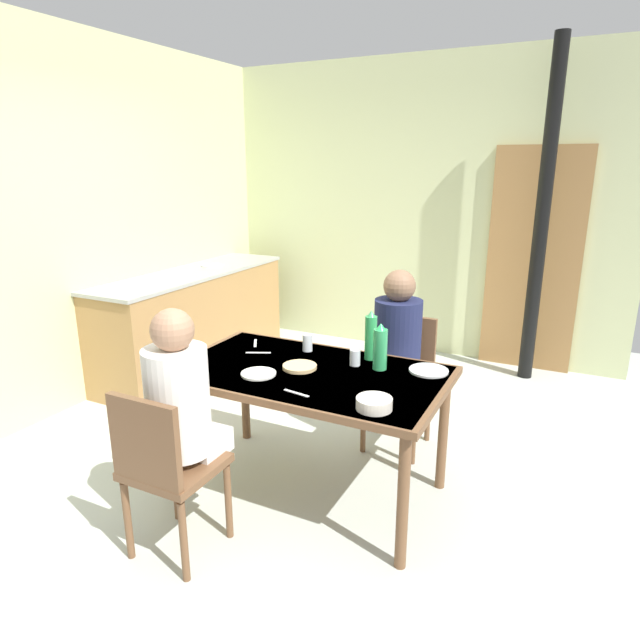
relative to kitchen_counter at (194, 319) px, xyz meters
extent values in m
plane|color=#B5BDB4|center=(1.61, -1.28, -0.45)|extent=(7.02, 7.02, 0.00)
cube|color=beige|center=(1.61, 1.42, 0.96)|extent=(4.09, 0.10, 2.82)
cube|color=beige|center=(-0.33, -0.60, 0.96)|extent=(0.10, 4.05, 2.82)
cube|color=#9D703F|center=(2.78, 1.34, 0.55)|extent=(0.80, 0.05, 2.00)
cylinder|color=black|center=(2.84, 1.07, 0.96)|extent=(0.12, 0.12, 2.82)
cube|color=#A17544|center=(0.00, 0.00, -0.02)|extent=(0.60, 2.10, 0.87)
cube|color=#9E9E99|center=(0.00, 0.00, 0.43)|extent=(0.61, 2.14, 0.03)
cylinder|color=#B7B7BC|center=(0.00, 0.31, 0.45)|extent=(0.21, 0.21, 0.01)
cube|color=brown|center=(1.91, -1.36, 0.28)|extent=(1.51, 0.88, 0.04)
cube|color=beige|center=(1.91, -1.36, 0.30)|extent=(1.44, 0.85, 0.00)
cylinder|color=brown|center=(1.23, -1.73, -0.10)|extent=(0.06, 0.06, 0.71)
cylinder|color=brown|center=(2.59, -1.73, -0.10)|extent=(0.06, 0.06, 0.71)
cylinder|color=brown|center=(1.23, -0.99, -0.10)|extent=(0.06, 0.06, 0.71)
cylinder|color=brown|center=(2.59, -0.99, -0.10)|extent=(0.06, 0.06, 0.71)
cube|color=brown|center=(1.57, -2.08, 0.00)|extent=(0.40, 0.40, 0.04)
cube|color=brown|center=(1.57, -2.26, 0.21)|extent=(0.38, 0.04, 0.42)
cylinder|color=brown|center=(1.40, -1.91, -0.25)|extent=(0.04, 0.04, 0.41)
cylinder|color=brown|center=(1.74, -1.91, -0.25)|extent=(0.04, 0.04, 0.41)
cylinder|color=brown|center=(1.40, -2.25, -0.25)|extent=(0.04, 0.04, 0.41)
cylinder|color=brown|center=(1.74, -2.25, -0.25)|extent=(0.04, 0.04, 0.41)
cube|color=brown|center=(2.20, -0.64, 0.00)|extent=(0.40, 0.40, 0.04)
cube|color=brown|center=(2.20, -0.46, 0.21)|extent=(0.38, 0.04, 0.42)
cylinder|color=brown|center=(2.37, -0.81, -0.25)|extent=(0.04, 0.04, 0.41)
cylinder|color=brown|center=(2.03, -0.81, -0.25)|extent=(0.04, 0.04, 0.41)
cylinder|color=brown|center=(2.37, -0.47, -0.25)|extent=(0.04, 0.04, 0.41)
cylinder|color=brown|center=(2.03, -0.47, -0.25)|extent=(0.04, 0.04, 0.41)
cube|color=white|center=(1.57, -1.92, 0.06)|extent=(0.30, 0.22, 0.12)
cylinder|color=silver|center=(1.57, -2.03, 0.32)|extent=(0.30, 0.30, 0.52)
sphere|color=#A87A5B|center=(1.57, -2.03, 0.67)|extent=(0.20, 0.20, 0.20)
cube|color=#1C2A4E|center=(2.20, -0.80, 0.06)|extent=(0.30, 0.22, 0.12)
cylinder|color=#1E2347|center=(2.20, -0.69, 0.32)|extent=(0.30, 0.30, 0.52)
sphere|color=#846047|center=(2.20, -0.69, 0.67)|extent=(0.20, 0.20, 0.20)
cylinder|color=green|center=(2.15, -1.03, 0.43)|extent=(0.07, 0.07, 0.26)
cone|color=#379657|center=(2.15, -1.03, 0.57)|extent=(0.05, 0.05, 0.04)
cylinder|color=#31A55B|center=(2.26, -1.16, 0.41)|extent=(0.08, 0.08, 0.23)
cone|color=green|center=(2.26, -1.16, 0.54)|extent=(0.05, 0.05, 0.03)
cylinder|color=silver|center=(2.41, -1.65, 0.33)|extent=(0.17, 0.17, 0.05)
cylinder|color=white|center=(1.70, -1.53, 0.30)|extent=(0.19, 0.19, 0.01)
cylinder|color=white|center=(2.51, -1.08, 0.30)|extent=(0.21, 0.21, 0.01)
cylinder|color=silver|center=(1.76, -1.07, 0.35)|extent=(0.06, 0.06, 0.10)
cylinder|color=silver|center=(2.11, -1.17, 0.34)|extent=(0.06, 0.06, 0.09)
cylinder|color=#DBB77A|center=(1.86, -1.35, 0.31)|extent=(0.19, 0.19, 0.02)
cube|color=silver|center=(2.01, -1.66, 0.30)|extent=(0.15, 0.04, 0.00)
cube|color=silver|center=(1.40, -1.09, 0.30)|extent=(0.09, 0.14, 0.00)
cube|color=silver|center=(1.51, -1.24, 0.30)|extent=(0.14, 0.08, 0.00)
cube|color=silver|center=(1.32, -1.64, 0.30)|extent=(0.08, 0.14, 0.00)
camera|label=1|loc=(3.21, -3.83, 1.39)|focal=30.47mm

